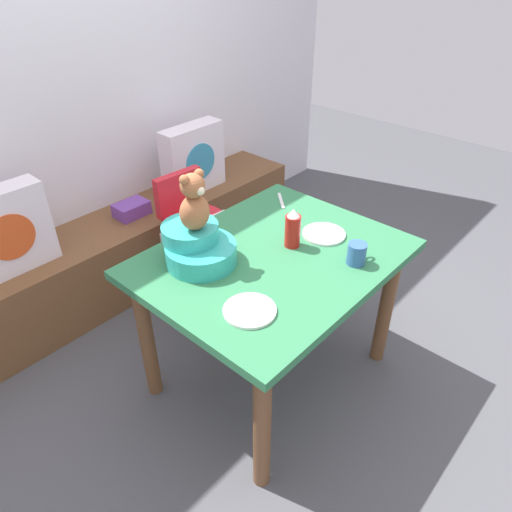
{
  "coord_description": "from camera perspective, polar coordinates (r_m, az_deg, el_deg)",
  "views": [
    {
      "loc": [
        -1.31,
        -1.08,
        1.89
      ],
      "look_at": [
        0.0,
        0.1,
        0.69
      ],
      "focal_mm": 33.03,
      "sensor_mm": 36.0,
      "label": 1
    }
  ],
  "objects": [
    {
      "name": "dinner_plate_far",
      "position": [
        1.75,
        -0.77,
        -6.61
      ],
      "size": [
        0.2,
        0.2,
        0.01
      ],
      "primitive_type": "cylinder",
      "color": "white",
      "rests_on": "dining_table"
    },
    {
      "name": "window_bench",
      "position": [
        3.11,
        -15.2,
        0.61
      ],
      "size": [
        2.6,
        0.44,
        0.46
      ],
      "primitive_type": "cube",
      "color": "brown",
      "rests_on": "ground_plane"
    },
    {
      "name": "teddy_bear",
      "position": [
        1.89,
        -7.52,
        6.39
      ],
      "size": [
        0.13,
        0.12,
        0.25
      ],
      "color": "#9F5E38",
      "rests_on": "infant_seat_teal"
    },
    {
      "name": "infant_seat_teal",
      "position": [
        1.99,
        -7.09,
        1.14
      ],
      "size": [
        0.3,
        0.33,
        0.16
      ],
      "color": "teal",
      "rests_on": "dining_table"
    },
    {
      "name": "book_stack",
      "position": [
        3.0,
        -14.82,
        5.51
      ],
      "size": [
        0.2,
        0.14,
        0.08
      ],
      "primitive_type": "cube",
      "color": "#6E3E9E",
      "rests_on": "window_bench"
    },
    {
      "name": "dinner_plate_near",
      "position": [
        2.21,
        8.22,
        2.66
      ],
      "size": [
        0.2,
        0.2,
        0.01
      ],
      "primitive_type": "cylinder",
      "color": "white",
      "rests_on": "dining_table"
    },
    {
      "name": "ketchup_bottle",
      "position": [
        2.07,
        4.46,
        3.31
      ],
      "size": [
        0.07,
        0.07,
        0.18
      ],
      "color": "red",
      "rests_on": "dining_table"
    },
    {
      "name": "table_fork",
      "position": [
        2.48,
        3.05,
        6.71
      ],
      "size": [
        0.13,
        0.14,
        0.01
      ],
      "primitive_type": "cube",
      "rotation": [
        0.0,
        0.0,
        2.4
      ],
      "color": "silver",
      "rests_on": "dining_table"
    },
    {
      "name": "dining_table",
      "position": [
        2.12,
        2.01,
        -2.46
      ],
      "size": [
        1.12,
        0.89,
        0.74
      ],
      "color": "#2D7247",
      "rests_on": "ground_plane"
    },
    {
      "name": "pillow_floral_right",
      "position": [
        3.18,
        -7.62,
        11.59
      ],
      "size": [
        0.44,
        0.15,
        0.44
      ],
      "color": "silver",
      "rests_on": "window_bench"
    },
    {
      "name": "coffee_mug",
      "position": [
        2.02,
        12.13,
        0.32
      ],
      "size": [
        0.12,
        0.08,
        0.09
      ],
      "color": "#335999",
      "rests_on": "dining_table"
    },
    {
      "name": "ground_plane",
      "position": [
        2.54,
        1.73,
        -13.84
      ],
      "size": [
        8.0,
        8.0,
        0.0
      ],
      "primitive_type": "plane",
      "color": "#4C4C51"
    },
    {
      "name": "highchair",
      "position": [
        2.74,
        -7.5,
        4.01
      ],
      "size": [
        0.34,
        0.46,
        0.79
      ],
      "color": "red",
      "rests_on": "ground_plane"
    },
    {
      "name": "pillow_floral_left",
      "position": [
        2.64,
        -28.19,
        2.55
      ],
      "size": [
        0.44,
        0.15,
        0.44
      ],
      "color": "silver",
      "rests_on": "window_bench"
    },
    {
      "name": "back_wall",
      "position": [
        2.92,
        -21.76,
        20.4
      ],
      "size": [
        4.4,
        0.1,
        2.6
      ],
      "primitive_type": "cube",
      "color": "silver",
      "rests_on": "ground_plane"
    }
  ]
}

